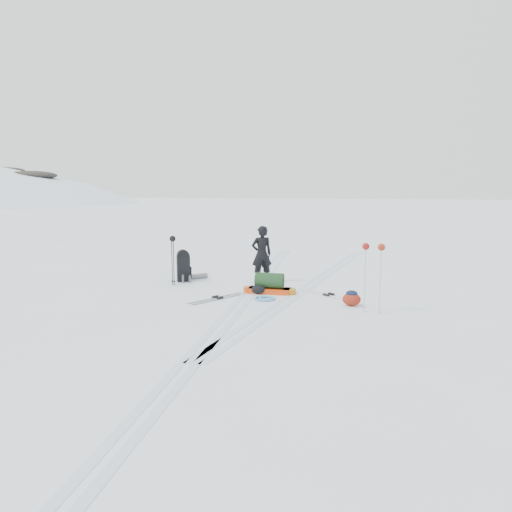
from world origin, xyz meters
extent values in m
plane|color=white|center=(0.00, 0.00, 0.00)|extent=(200.00, 200.00, 0.00)
ellipsoid|color=black|center=(-61.00, 64.00, 5.45)|extent=(7.80, 6.00, 1.32)
ellipsoid|color=black|center=(-50.00, 57.00, 4.46)|extent=(8.32, 6.40, 1.41)
cube|color=silver|center=(-0.12, 0.00, 0.00)|extent=(1.40, 17.97, 0.01)
cube|color=silver|center=(0.12, 0.00, 0.00)|extent=(1.40, 17.97, 0.01)
cube|color=silver|center=(1.28, 2.00, 0.00)|extent=(2.09, 13.88, 0.01)
cube|color=silver|center=(1.52, 2.00, 0.00)|extent=(2.09, 13.88, 0.01)
imported|color=black|center=(-0.04, 1.72, 0.80)|extent=(0.70, 0.62, 1.60)
cube|color=#D63E0C|center=(0.48, 0.37, 0.07)|extent=(1.06, 0.45, 0.13)
cylinder|color=#C86F0B|center=(0.96, 0.38, 0.07)|extent=(0.39, 0.39, 0.13)
cylinder|color=#C93B0B|center=(-0.01, 0.37, 0.07)|extent=(0.39, 0.39, 0.13)
cylinder|color=#163217|center=(0.48, 0.37, 0.33)|extent=(0.71, 0.39, 0.39)
cube|color=black|center=(-2.24, 1.35, 0.36)|extent=(0.44, 0.40, 0.72)
cylinder|color=black|center=(-2.24, 1.35, 0.74)|extent=(0.42, 0.38, 0.35)
cube|color=black|center=(-2.09, 1.45, 0.26)|extent=(0.16, 0.20, 0.31)
cylinder|color=slate|center=(-1.99, 1.84, 0.08)|extent=(0.51, 0.50, 0.15)
cylinder|color=black|center=(-2.37, 0.84, 0.63)|extent=(0.03, 0.03, 1.26)
cylinder|color=black|center=(-2.30, 0.79, 0.63)|extent=(0.03, 0.03, 1.26)
torus|color=black|center=(-2.37, 0.84, 0.10)|extent=(0.12, 0.12, 0.01)
torus|color=black|center=(-2.30, 0.79, 0.10)|extent=(0.12, 0.12, 0.01)
sphere|color=black|center=(-2.33, 0.81, 1.28)|extent=(0.17, 0.17, 0.17)
cylinder|color=silver|center=(2.86, -1.03, 0.70)|extent=(0.02, 0.02, 1.40)
cylinder|color=silver|center=(3.19, -1.09, 0.70)|extent=(0.02, 0.02, 1.40)
torus|color=#9FA2A6|center=(2.86, -1.03, 0.11)|extent=(0.10, 0.10, 0.01)
torus|color=silver|center=(3.19, -1.09, 0.11)|extent=(0.10, 0.10, 0.01)
sphere|color=maroon|center=(2.86, -1.03, 1.43)|extent=(0.15, 0.15, 0.15)
sphere|color=maroon|center=(3.19, -1.09, 1.43)|extent=(0.15, 0.15, 0.15)
cube|color=#919399|center=(-0.54, -0.60, 0.01)|extent=(0.92, 1.50, 0.01)
cube|color=#9CA0A4|center=(-0.68, -0.51, 0.01)|extent=(0.92, 1.50, 0.01)
cube|color=black|center=(-0.54, -0.60, 0.04)|extent=(0.14, 0.18, 0.05)
cube|color=black|center=(-0.68, -0.51, 0.04)|extent=(0.14, 0.18, 0.05)
cube|color=silver|center=(1.92, 0.32, 0.01)|extent=(1.44, 1.17, 0.02)
cube|color=silver|center=(2.03, 0.46, 0.01)|extent=(1.44, 1.17, 0.02)
cube|color=black|center=(1.92, 0.32, 0.04)|extent=(0.18, 0.16, 0.05)
cube|color=black|center=(2.03, 0.46, 0.04)|extent=(0.18, 0.16, 0.05)
torus|color=#5196C5|center=(0.52, -0.38, 0.03)|extent=(0.67, 0.67, 0.05)
torus|color=#58B4D7|center=(0.56, -0.35, 0.04)|extent=(0.53, 0.53, 0.05)
ellipsoid|color=maroon|center=(2.57, -0.52, 0.15)|extent=(0.52, 0.47, 0.30)
ellipsoid|color=black|center=(2.57, -0.52, 0.28)|extent=(0.33, 0.31, 0.15)
cylinder|color=#54565B|center=(-2.17, 1.12, 0.11)|extent=(0.08, 0.08, 0.23)
cylinder|color=#54585C|center=(-2.00, 1.19, 0.10)|extent=(0.08, 0.08, 0.21)
cylinder|color=black|center=(-2.17, 1.12, 0.24)|extent=(0.07, 0.07, 0.03)
cylinder|color=black|center=(-2.00, 1.19, 0.22)|extent=(0.07, 0.07, 0.03)
ellipsoid|color=black|center=(0.23, 0.21, 0.12)|extent=(0.41, 0.33, 0.23)
camera|label=1|loc=(3.07, -11.79, 2.68)|focal=35.00mm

